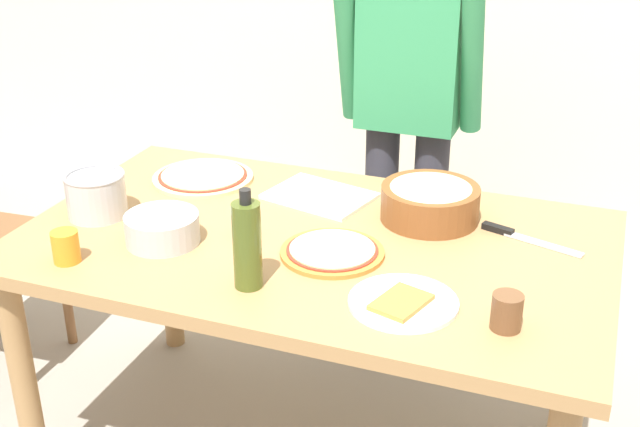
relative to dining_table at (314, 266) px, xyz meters
name	(u,v)px	position (x,y,z in m)	size (l,w,h in m)	color
dining_table	(314,266)	(0.00, 0.00, 0.00)	(1.60, 0.96, 0.76)	#A37A4C
person_cook	(409,100)	(0.06, 0.76, 0.27)	(0.49, 0.25, 1.62)	#2D2D38
pizza_raw_on_board	(203,177)	(-0.48, 0.26, 0.10)	(0.32, 0.32, 0.02)	beige
pizza_cooked_on_tray	(332,252)	(0.08, -0.08, 0.10)	(0.28, 0.28, 0.02)	#C67A33
plate_with_slice	(403,302)	(0.32, -0.26, 0.10)	(0.26, 0.26, 0.02)	white
popcorn_bowl	(430,200)	(0.27, 0.22, 0.15)	(0.28, 0.28, 0.11)	brown
mixing_bowl_steel	(162,229)	(-0.37, -0.17, 0.13)	(0.20, 0.20, 0.08)	#B7B7BC
olive_oil_bottle	(247,244)	(-0.05, -0.30, 0.20)	(0.07, 0.07, 0.26)	#47561E
steel_pot	(96,194)	(-0.64, -0.08, 0.16)	(0.17, 0.17, 0.13)	#B7B7BC
cup_orange	(66,247)	(-0.55, -0.35, 0.13)	(0.07, 0.07, 0.09)	orange
cup_small_brown	(507,312)	(0.56, -0.28, 0.13)	(0.07, 0.07, 0.09)	brown
cutting_board_white	(320,196)	(-0.08, 0.26, 0.10)	(0.30, 0.22, 0.01)	white
chef_knife	(519,236)	(0.53, 0.19, 0.10)	(0.28, 0.11, 0.02)	silver
avocado	(245,224)	(-0.18, -0.05, 0.13)	(0.06, 0.06, 0.07)	#2D4219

